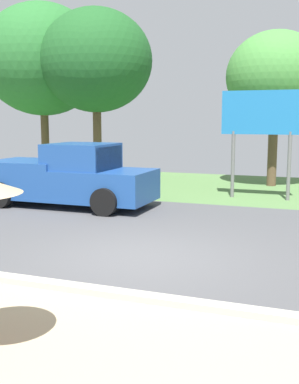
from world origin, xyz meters
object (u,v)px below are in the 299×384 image
Objects in this scene: tree_left_far at (96,61)px; tree_right_mid at (275,77)px; pickup_truck at (69,177)px; tree_center_back at (43,60)px; roadside_billboard at (262,120)px.

tree_left_far reaches higher than tree_right_mid.
pickup_truck is 0.68× the size of tree_center_back.
tree_right_mid is (7.23, 0.67, -0.80)m from tree_left_far.
roadside_billboard is 8.05m from tree_left_far.
pickup_truck is 9.05m from tree_right_mid.
tree_left_far is (-2.01, 5.94, 4.11)m from pickup_truck.
tree_left_far is 7.31m from tree_right_mid.
pickup_truck is at bearing -71.33° from tree_left_far.
tree_center_back is at bearing 120.17° from pickup_truck.
pickup_truck is 0.73× the size of tree_left_far.
tree_left_far is 3.05m from tree_center_back.
tree_right_mid is at bearing 89.70° from roadside_billboard.
tree_left_far is (-7.22, 2.61, 2.43)m from roadside_billboard.
roadside_billboard is (5.21, 3.32, 1.68)m from pickup_truck.
tree_center_back is at bearing -179.63° from tree_right_mid.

